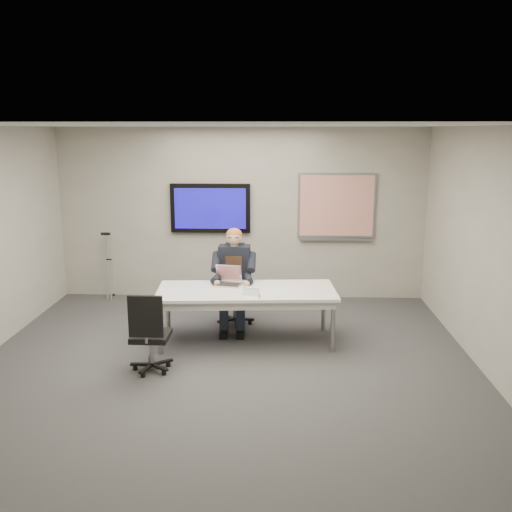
{
  "coord_description": "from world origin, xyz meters",
  "views": [
    {
      "loc": [
        0.62,
        -6.24,
        2.76
      ],
      "look_at": [
        0.32,
        1.07,
        1.13
      ],
      "focal_mm": 40.0,
      "sensor_mm": 36.0,
      "label": 1
    }
  ],
  "objects_px": {
    "conference_table": "(246,295)",
    "seated_person": "(234,290)",
    "office_chair_near": "(150,347)",
    "laptop": "(228,280)",
    "office_chair_far": "(235,301)"
  },
  "relations": [
    {
      "from": "laptop",
      "to": "seated_person",
      "type": "bearing_deg",
      "value": 88.95
    },
    {
      "from": "office_chair_far",
      "to": "laptop",
      "type": "relative_size",
      "value": 2.62
    },
    {
      "from": "conference_table",
      "to": "office_chair_near",
      "type": "distance_m",
      "value": 1.5
    },
    {
      "from": "conference_table",
      "to": "office_chair_far",
      "type": "distance_m",
      "value": 0.82
    },
    {
      "from": "seated_person",
      "to": "laptop",
      "type": "xyz_separation_m",
      "value": [
        -0.05,
        -0.22,
        0.21
      ]
    },
    {
      "from": "office_chair_near",
      "to": "seated_person",
      "type": "relative_size",
      "value": 0.68
    },
    {
      "from": "office_chair_near",
      "to": "laptop",
      "type": "bearing_deg",
      "value": -121.05
    },
    {
      "from": "office_chair_near",
      "to": "seated_person",
      "type": "xyz_separation_m",
      "value": [
        0.85,
        1.5,
        0.27
      ]
    },
    {
      "from": "laptop",
      "to": "conference_table",
      "type": "bearing_deg",
      "value": -32.51
    },
    {
      "from": "office_chair_near",
      "to": "laptop",
      "type": "distance_m",
      "value": 1.57
    },
    {
      "from": "conference_table",
      "to": "seated_person",
      "type": "height_order",
      "value": "seated_person"
    },
    {
      "from": "seated_person",
      "to": "laptop",
      "type": "bearing_deg",
      "value": -101.55
    },
    {
      "from": "seated_person",
      "to": "office_chair_near",
      "type": "bearing_deg",
      "value": -118.1
    },
    {
      "from": "office_chair_far",
      "to": "laptop",
      "type": "distance_m",
      "value": 0.66
    },
    {
      "from": "office_chair_far",
      "to": "seated_person",
      "type": "relative_size",
      "value": 0.73
    }
  ]
}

